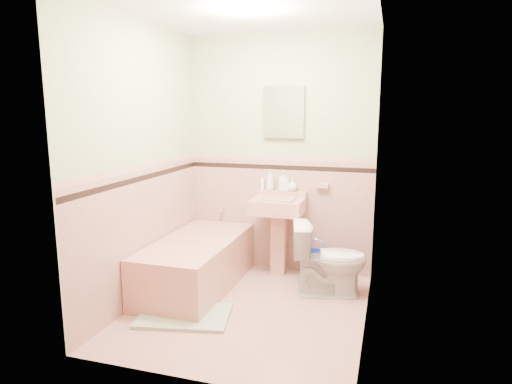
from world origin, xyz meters
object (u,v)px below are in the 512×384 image
(medicine_cabinet, at_px, (284,112))
(bucket, at_px, (315,262))
(soap_bottle_mid, at_px, (283,181))
(soap_bottle_right, at_px, (292,185))
(bathtub, at_px, (197,265))
(shoe, at_px, (194,314))
(sink, at_px, (278,238))
(toilet, at_px, (329,259))
(soap_bottle_left, at_px, (270,180))

(medicine_cabinet, height_order, bucket, medicine_cabinet)
(soap_bottle_mid, relative_size, soap_bottle_right, 1.54)
(soap_bottle_mid, bearing_deg, soap_bottle_right, 0.00)
(bathtub, bearing_deg, shoe, -68.02)
(sink, distance_m, soap_bottle_mid, 0.60)
(medicine_cabinet, relative_size, soap_bottle_mid, 2.57)
(sink, relative_size, bucket, 3.21)
(bathtub, bearing_deg, bucket, 32.83)
(soap_bottle_right, distance_m, shoe, 1.72)
(medicine_cabinet, relative_size, shoe, 3.87)
(medicine_cabinet, relative_size, toilet, 0.77)
(soap_bottle_mid, bearing_deg, bucket, -5.04)
(soap_bottle_mid, distance_m, shoe, 1.71)
(medicine_cabinet, bearing_deg, soap_bottle_mid, -66.76)
(shoe, bearing_deg, bucket, 56.63)
(soap_bottle_mid, relative_size, shoe, 1.51)
(soap_bottle_mid, bearing_deg, sink, -94.09)
(bathtub, bearing_deg, toilet, 8.82)
(medicine_cabinet, height_order, soap_bottle_mid, medicine_cabinet)
(bucket, bearing_deg, soap_bottle_left, 176.41)
(bathtub, height_order, soap_bottle_mid, soap_bottle_mid)
(bathtub, bearing_deg, soap_bottle_right, 42.01)
(medicine_cabinet, height_order, toilet, medicine_cabinet)
(bathtub, height_order, bucket, bathtub)
(soap_bottle_left, height_order, bucket, soap_bottle_left)
(bathtub, xyz_separation_m, soap_bottle_right, (0.79, 0.71, 0.72))
(medicine_cabinet, height_order, shoe, medicine_cabinet)
(soap_bottle_right, bearing_deg, bucket, -6.85)
(bathtub, bearing_deg, soap_bottle_left, 52.37)
(soap_bottle_left, xyz_separation_m, bucket, (0.50, -0.03, -0.86))
(soap_bottle_left, distance_m, soap_bottle_mid, 0.15)
(sink, bearing_deg, bucket, 21.77)
(bucket, bearing_deg, shoe, -120.21)
(bathtub, relative_size, sink, 1.82)
(soap_bottle_right, xyz_separation_m, shoe, (-0.52, -1.38, -0.89))
(shoe, bearing_deg, soap_bottle_mid, 69.71)
(soap_bottle_right, bearing_deg, medicine_cabinet, 164.50)
(medicine_cabinet, relative_size, soap_bottle_right, 3.96)
(soap_bottle_mid, bearing_deg, shoe, -107.13)
(soap_bottle_left, distance_m, toilet, 1.09)
(soap_bottle_left, distance_m, soap_bottle_right, 0.24)
(soap_bottle_mid, distance_m, soap_bottle_right, 0.10)
(bathtub, distance_m, soap_bottle_left, 1.18)
(bathtub, height_order, soap_bottle_left, soap_bottle_left)
(soap_bottle_right, distance_m, toilet, 0.92)
(bathtub, xyz_separation_m, soap_bottle_left, (0.55, 0.71, 0.76))
(medicine_cabinet, relative_size, bucket, 2.08)
(bathtub, distance_m, soap_bottle_right, 1.28)
(sink, bearing_deg, soap_bottle_right, 58.99)
(shoe, bearing_deg, soap_bottle_right, 66.16)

